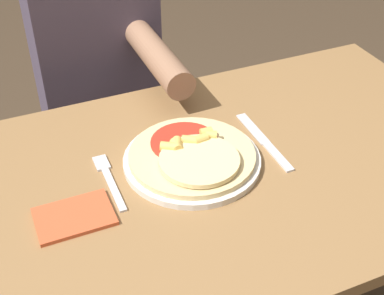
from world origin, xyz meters
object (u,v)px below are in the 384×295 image
at_px(fork, 109,178).
at_px(person_diner, 100,85).
at_px(knife, 265,142).
at_px(plate, 192,160).
at_px(dining_table, 213,216).
at_px(pizza, 193,155).

distance_m(fork, person_diner, 0.57).
distance_m(fork, knife, 0.34).
relative_size(plate, person_diner, 0.24).
bearing_deg(fork, dining_table, -14.99).
relative_size(knife, person_diner, 0.19).
bearing_deg(plate, pizza, -86.98).
xyz_separation_m(plate, person_diner, (-0.05, 0.57, -0.12)).
height_order(dining_table, pizza, pizza).
height_order(plate, knife, plate).
bearing_deg(plate, dining_table, -46.49).
relative_size(pizza, person_diner, 0.22).
distance_m(plate, knife, 0.17).
distance_m(pizza, person_diner, 0.59).
xyz_separation_m(dining_table, fork, (-0.21, 0.05, 0.13)).
height_order(pizza, person_diner, person_diner).
xyz_separation_m(dining_table, plate, (-0.03, 0.04, 0.14)).
relative_size(dining_table, fork, 6.93).
bearing_deg(knife, fork, 177.05).
relative_size(dining_table, plate, 4.33).
bearing_deg(person_diner, fork, -102.44).
relative_size(dining_table, person_diner, 1.05).
height_order(plate, person_diner, person_diner).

